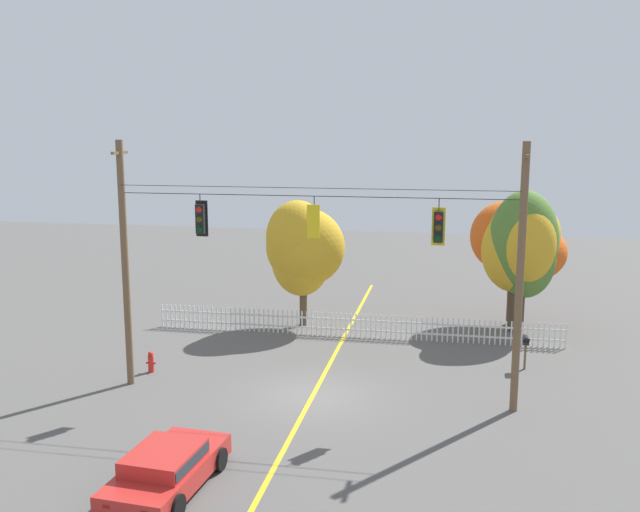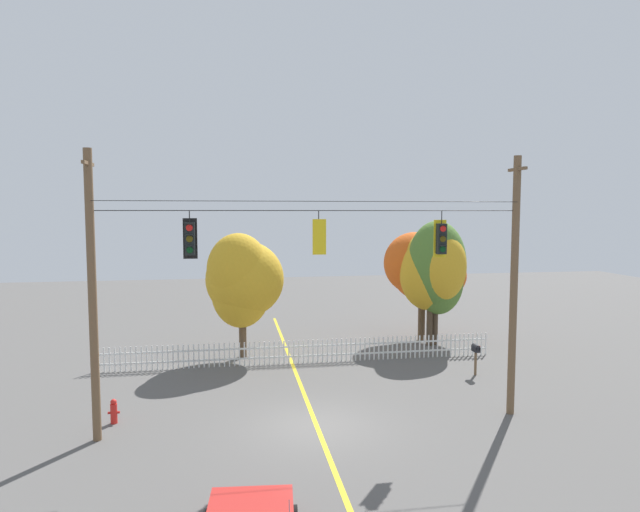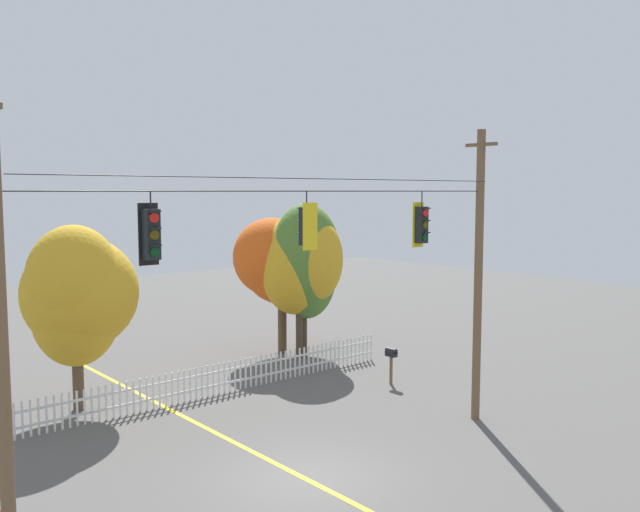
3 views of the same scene
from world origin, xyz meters
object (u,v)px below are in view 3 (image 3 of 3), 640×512
at_px(autumn_maple_far_west, 306,264).
at_px(traffic_signal_southbound_primary, 307,226).
at_px(traffic_signal_northbound_secondary, 151,234).
at_px(autumn_maple_mid, 281,265).
at_px(traffic_signal_eastbound_side, 421,225).
at_px(roadside_mailbox, 391,355).
at_px(autumn_maple_near_fence, 78,295).
at_px(autumn_oak_far_east, 302,260).

bearing_deg(autumn_maple_far_west, traffic_signal_southbound_primary, -129.18).
relative_size(traffic_signal_northbound_secondary, autumn_maple_mid, 0.25).
bearing_deg(autumn_maple_mid, traffic_signal_northbound_secondary, -136.47).
bearing_deg(traffic_signal_southbound_primary, autumn_maple_far_west, 50.82).
relative_size(traffic_signal_northbound_secondary, traffic_signal_eastbound_side, 0.96).
relative_size(autumn_maple_far_west, roadside_mailbox, 4.88).
distance_m(traffic_signal_northbound_secondary, autumn_maple_near_fence, 9.11).
relative_size(autumn_oak_far_east, roadside_mailbox, 4.53).
relative_size(traffic_signal_eastbound_side, autumn_maple_near_fence, 0.26).
bearing_deg(autumn_maple_near_fence, traffic_signal_southbound_primary, -75.15).
xyz_separation_m(autumn_maple_mid, autumn_maple_far_west, (0.31, -1.38, 0.13)).
bearing_deg(autumn_maple_near_fence, traffic_signal_eastbound_side, -53.40).
relative_size(traffic_signal_northbound_secondary, autumn_maple_near_fence, 0.25).
xyz_separation_m(autumn_maple_near_fence, autumn_maple_mid, (9.76, 2.28, 0.06)).
bearing_deg(autumn_maple_near_fence, roadside_mailbox, -23.83).
xyz_separation_m(autumn_maple_mid, roadside_mailbox, (0.03, -6.60, -2.75)).
bearing_deg(roadside_mailbox, autumn_maple_mid, 90.26).
xyz_separation_m(traffic_signal_northbound_secondary, traffic_signal_southbound_primary, (4.00, -0.02, 0.03)).
bearing_deg(autumn_oak_far_east, traffic_signal_northbound_secondary, -140.28).
relative_size(autumn_maple_near_fence, autumn_oak_far_east, 0.99).
relative_size(autumn_oak_far_east, autumn_maple_far_west, 0.93).
distance_m(autumn_maple_far_west, roadside_mailbox, 5.97).
height_order(autumn_maple_near_fence, autumn_oak_far_east, autumn_oak_far_east).
height_order(autumn_oak_far_east, roadside_mailbox, autumn_oak_far_east).
xyz_separation_m(autumn_maple_mid, autumn_oak_far_east, (0.17, -1.23, 0.29)).
height_order(traffic_signal_northbound_secondary, traffic_signal_eastbound_side, same).
xyz_separation_m(autumn_oak_far_east, roadside_mailbox, (-0.14, -5.37, -3.04)).
bearing_deg(autumn_maple_near_fence, autumn_maple_far_west, 5.08).
height_order(autumn_maple_far_west, roadside_mailbox, autumn_maple_far_west).
height_order(traffic_signal_southbound_primary, autumn_maple_near_fence, traffic_signal_southbound_primary).
xyz_separation_m(traffic_signal_southbound_primary, roadside_mailbox, (7.50, 4.32, -5.12)).
bearing_deg(autumn_maple_mid, autumn_maple_near_fence, -166.88).
bearing_deg(autumn_oak_far_east, autumn_maple_near_fence, -173.97).
bearing_deg(autumn_maple_far_west, traffic_signal_northbound_secondary, -141.05).
height_order(traffic_signal_northbound_secondary, traffic_signal_southbound_primary, same).
relative_size(autumn_maple_near_fence, autumn_maple_far_west, 0.92).
relative_size(traffic_signal_northbound_secondary, autumn_maple_far_west, 0.23).
bearing_deg(traffic_signal_southbound_primary, autumn_maple_near_fence, 104.85).
height_order(autumn_maple_mid, autumn_oak_far_east, autumn_oak_far_east).
distance_m(autumn_oak_far_east, autumn_maple_far_west, 0.26).
distance_m(autumn_maple_near_fence, autumn_maple_far_west, 10.11).
xyz_separation_m(traffic_signal_northbound_secondary, autumn_maple_mid, (11.47, 10.90, -2.33)).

